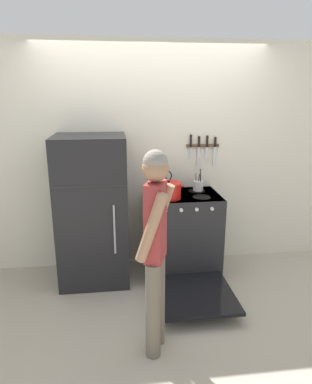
# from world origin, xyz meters

# --- Properties ---
(ground_plane) EXTENTS (14.00, 14.00, 0.00)m
(ground_plane) POSITION_xyz_m (0.00, 0.00, 0.00)
(ground_plane) COLOR #B2A893
(wall_back) EXTENTS (10.00, 0.06, 2.55)m
(wall_back) POSITION_xyz_m (0.00, 0.03, 1.27)
(wall_back) COLOR silver
(wall_back) RESTS_ON ground_plane
(refrigerator) EXTENTS (0.72, 0.68, 1.58)m
(refrigerator) POSITION_xyz_m (-0.68, -0.32, 0.79)
(refrigerator) COLOR black
(refrigerator) RESTS_ON ground_plane
(stove_range) EXTENTS (0.80, 1.35, 0.92)m
(stove_range) POSITION_xyz_m (0.30, -0.34, 0.46)
(stove_range) COLOR #232326
(stove_range) RESTS_ON ground_plane
(dutch_oven_pot) EXTENTS (0.32, 0.27, 0.19)m
(dutch_oven_pot) POSITION_xyz_m (0.12, -0.43, 1.01)
(dutch_oven_pot) COLOR red
(dutch_oven_pot) RESTS_ON stove_range
(tea_kettle) EXTENTS (0.21, 0.17, 0.25)m
(tea_kettle) POSITION_xyz_m (0.13, -0.18, 1.00)
(tea_kettle) COLOR silver
(tea_kettle) RESTS_ON stove_range
(utensil_jar) EXTENTS (0.11, 0.11, 0.26)m
(utensil_jar) POSITION_xyz_m (0.50, -0.18, 0.98)
(utensil_jar) COLOR silver
(utensil_jar) RESTS_ON stove_range
(person) EXTENTS (0.34, 0.39, 1.61)m
(person) POSITION_xyz_m (-0.15, -1.52, 0.92)
(person) COLOR #6B6051
(person) RESTS_ON ground_plane
(wall_knife_strip) EXTENTS (0.38, 0.03, 0.36)m
(wall_knife_strip) POSITION_xyz_m (0.58, -0.02, 1.41)
(wall_knife_strip) COLOR brown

